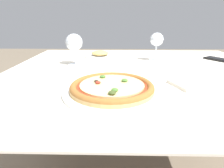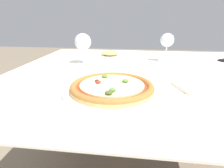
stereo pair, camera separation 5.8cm
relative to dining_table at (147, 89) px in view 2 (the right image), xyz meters
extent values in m
cube|color=brown|center=(0.00, 0.00, 0.06)|extent=(1.12, 0.98, 0.04)
cube|color=white|center=(0.00, 0.00, 0.08)|extent=(1.22, 1.08, 0.01)
cylinder|color=brown|center=(-0.50, 0.43, -0.30)|extent=(0.06, 0.06, 0.67)
cylinder|color=brown|center=(0.50, 0.43, -0.30)|extent=(0.06, 0.06, 0.67)
cylinder|color=white|center=(-0.13, -0.26, 0.09)|extent=(0.31, 0.31, 0.01)
cylinder|color=#E0B26B|center=(-0.13, -0.26, 0.10)|extent=(0.26, 0.26, 0.01)
torus|color=#A3662D|center=(-0.13, -0.26, 0.10)|extent=(0.26, 0.26, 0.02)
cylinder|color=#BC381E|center=(-0.13, -0.26, 0.10)|extent=(0.22, 0.22, 0.00)
cylinder|color=beige|center=(-0.13, -0.26, 0.11)|extent=(0.20, 0.20, 0.00)
ellipsoid|color=#2D2319|center=(-0.18, -0.24, 0.11)|extent=(0.01, 0.01, 0.01)
ellipsoid|color=#4C7A33|center=(-0.09, -0.24, 0.12)|extent=(0.02, 0.02, 0.01)
ellipsoid|color=#425123|center=(-0.13, -0.34, 0.12)|extent=(0.02, 0.02, 0.01)
ellipsoid|color=#4C7A33|center=(-0.16, -0.20, 0.12)|extent=(0.02, 0.02, 0.01)
ellipsoid|color=#4C7A33|center=(-0.12, -0.32, 0.12)|extent=(0.02, 0.02, 0.01)
ellipsoid|color=#A83323|center=(-0.17, -0.26, 0.12)|extent=(0.02, 0.02, 0.01)
cube|color=silver|center=(-0.42, -0.05, 0.08)|extent=(0.04, 0.11, 0.00)
cube|color=silver|center=(-0.41, 0.01, 0.08)|extent=(0.03, 0.02, 0.00)
cube|color=silver|center=(-0.41, 0.04, 0.08)|extent=(0.01, 0.04, 0.00)
cube|color=silver|center=(-0.40, 0.04, 0.08)|extent=(0.01, 0.04, 0.00)
cube|color=silver|center=(-0.40, 0.03, 0.08)|extent=(0.01, 0.04, 0.00)
cube|color=silver|center=(-0.39, 0.03, 0.08)|extent=(0.01, 0.04, 0.00)
cylinder|color=silver|center=(0.10, 0.20, 0.08)|extent=(0.07, 0.07, 0.00)
cylinder|color=silver|center=(0.10, 0.20, 0.13)|extent=(0.01, 0.01, 0.08)
sphere|color=silver|center=(0.10, 0.20, 0.20)|extent=(0.07, 0.07, 0.07)
cylinder|color=silver|center=(-0.32, 0.10, 0.08)|extent=(0.07, 0.07, 0.00)
cylinder|color=silver|center=(-0.32, 0.10, 0.12)|extent=(0.01, 0.01, 0.07)
sphere|color=silver|center=(-0.32, 0.10, 0.19)|extent=(0.08, 0.08, 0.08)
cylinder|color=white|center=(-0.21, 0.30, 0.09)|extent=(0.17, 0.17, 0.01)
ellipsoid|color=tan|center=(-0.21, 0.30, 0.11)|extent=(0.10, 0.10, 0.03)
cube|color=silver|center=(0.16, -0.18, 0.09)|extent=(0.18, 0.15, 0.01)
camera|label=1|loc=(-0.12, -0.81, 0.31)|focal=30.00mm
camera|label=2|loc=(-0.06, -0.81, 0.31)|focal=30.00mm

